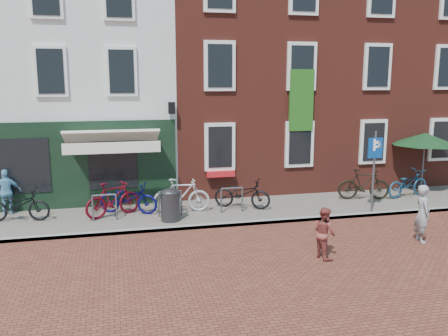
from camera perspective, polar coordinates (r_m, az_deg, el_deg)
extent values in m
plane|color=brown|center=(14.29, 0.15, -7.13)|extent=(80.00, 80.00, 0.00)
cube|color=slate|center=(15.91, 2.42, -5.08)|extent=(24.00, 3.00, 0.10)
cube|color=silver|center=(20.32, -18.76, 10.51)|extent=(8.00, 8.00, 9.00)
cube|color=maroon|center=(20.88, 1.10, 12.43)|extent=(6.00, 8.00, 10.00)
cube|color=maroon|center=(23.10, 16.00, 11.87)|extent=(6.00, 8.00, 10.00)
cylinder|color=#333335|center=(14.58, -6.47, -4.63)|extent=(0.58, 0.58, 0.88)
ellipsoid|color=#333335|center=(14.45, -6.51, -2.70)|extent=(0.58, 0.58, 0.26)
cylinder|color=#4C4C4F|center=(16.01, 17.53, -0.45)|extent=(0.07, 0.07, 2.63)
cube|color=navy|center=(15.87, 17.73, 2.31)|extent=(0.50, 0.04, 0.65)
cylinder|color=#4C4C4F|center=(19.86, 22.60, -2.44)|extent=(0.50, 0.50, 0.08)
cylinder|color=#4C4C4F|center=(19.67, 22.81, 0.47)|extent=(0.06, 0.06, 2.13)
cone|color=#153B1B|center=(19.52, 23.04, 3.55)|extent=(2.53, 2.53, 0.45)
imported|color=gray|center=(13.95, 22.74, -5.05)|extent=(0.48, 0.64, 1.58)
imported|color=brown|center=(12.04, 11.98, -7.61)|extent=(0.60, 0.71, 1.29)
imported|color=#69ABD1|center=(16.58, -24.67, -2.64)|extent=(0.91, 0.54, 1.46)
imported|color=black|center=(15.72, -23.56, -4.11)|extent=(1.98, 0.94, 1.00)
imported|color=#590612|center=(15.28, -13.20, -3.67)|extent=(1.89, 1.28, 1.11)
imported|color=#08064D|center=(15.55, -11.42, -3.57)|extent=(2.02, 1.33, 1.00)
imported|color=#B5B4B7|center=(15.43, -5.14, -3.29)|extent=(1.89, 0.72, 1.11)
imported|color=black|center=(15.86, 2.21, -3.08)|extent=(1.99, 1.49, 1.00)
imported|color=black|center=(17.67, 16.46, -1.89)|extent=(1.92, 0.93, 1.11)
imported|color=navy|center=(18.61, 21.22, -1.73)|extent=(2.01, 1.12, 1.00)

